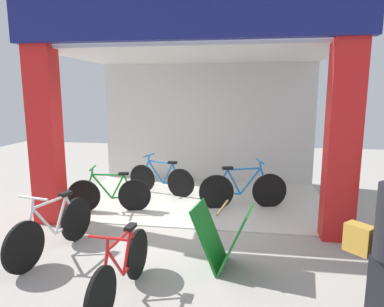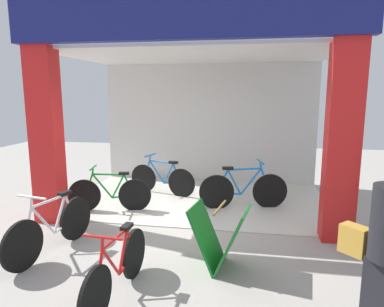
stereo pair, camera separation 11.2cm
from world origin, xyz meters
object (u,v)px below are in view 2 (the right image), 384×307
(bicycle_inside_2, at_px, (110,194))
(bicycle_parked_1, at_px, (117,269))
(bicycle_inside_1, at_px, (243,190))
(bicycle_parked_0, at_px, (52,228))
(sandwich_board_sign, at_px, (219,238))
(bicycle_inside_0, at_px, (162,179))

(bicycle_inside_2, bearing_deg, bicycle_parked_1, -65.37)
(bicycle_inside_1, relative_size, bicycle_parked_0, 1.02)
(bicycle_inside_1, height_order, bicycle_parked_1, bicycle_inside_1)
(bicycle_inside_1, bearing_deg, sandwich_board_sign, -95.79)
(bicycle_inside_2, bearing_deg, bicycle_inside_1, 12.98)
(bicycle_inside_0, xyz_separation_m, bicycle_inside_2, (-0.72, -1.24, -0.01))
(bicycle_inside_2, distance_m, bicycle_parked_1, 2.96)
(sandwich_board_sign, bearing_deg, bicycle_parked_1, -140.77)
(bicycle_inside_0, xyz_separation_m, bicycle_parked_1, (0.52, -3.93, -0.02))
(bicycle_parked_0, height_order, bicycle_parked_1, bicycle_parked_0)
(bicycle_inside_0, distance_m, bicycle_inside_1, 1.93)
(bicycle_inside_0, bearing_deg, bicycle_inside_1, -19.80)
(bicycle_inside_2, distance_m, bicycle_parked_0, 1.82)
(bicycle_inside_0, height_order, sandwich_board_sign, bicycle_inside_0)
(bicycle_parked_0, height_order, sandwich_board_sign, bicycle_parked_0)
(bicycle_inside_1, distance_m, bicycle_parked_1, 3.52)
(bicycle_parked_0, relative_size, bicycle_parked_1, 1.09)
(bicycle_inside_2, relative_size, bicycle_parked_1, 1.02)
(bicycle_inside_1, xyz_separation_m, sandwich_board_sign, (-0.24, -2.42, 0.03))
(bicycle_inside_0, distance_m, bicycle_inside_2, 1.43)
(bicycle_inside_0, bearing_deg, bicycle_parked_0, -104.91)
(bicycle_inside_0, relative_size, bicycle_parked_0, 0.93)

